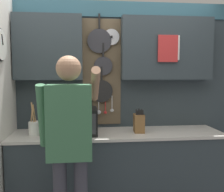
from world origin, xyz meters
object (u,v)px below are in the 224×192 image
Objects in this scene: microwave at (74,121)px; knife_block at (139,123)px; utensil_crock at (35,127)px; person at (70,137)px.

microwave is 1.83× the size of knife_block.
utensil_crock is (-1.13, 0.00, -0.02)m from knife_block.
knife_block is (0.72, 0.00, -0.04)m from microwave.
knife_block is at bearing 0.05° from microwave.
person is at bearing -142.97° from knife_block.
microwave is at bearing -179.95° from knife_block.
utensil_crock reaches higher than microwave.
microwave reaches higher than knife_block.
utensil_crock is at bearing 179.77° from microwave.
knife_block is 0.16× the size of person.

